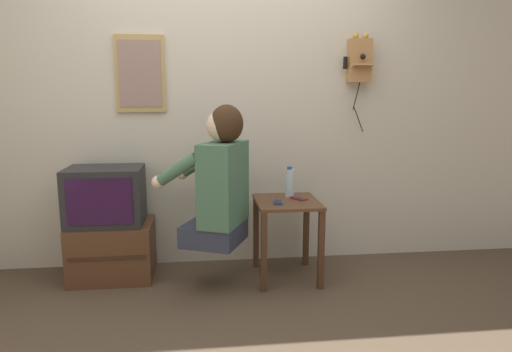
{
  "coord_description": "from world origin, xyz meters",
  "views": [
    {
      "loc": [
        -0.17,
        -2.28,
        1.32
      ],
      "look_at": [
        0.19,
        0.77,
        0.76
      ],
      "focal_mm": 32.0,
      "sensor_mm": 36.0,
      "label": 1
    }
  ],
  "objects_px": {
    "person": "(220,180)",
    "wall_phone_antique": "(359,60)",
    "framed_picture": "(140,74)",
    "cell_phone_held": "(278,202)",
    "cell_phone_spare": "(299,198)",
    "water_bottle": "(289,183)",
    "television": "(105,196)"
  },
  "relations": [
    {
      "from": "person",
      "to": "wall_phone_antique",
      "type": "distance_m",
      "value": 1.43
    },
    {
      "from": "framed_picture",
      "to": "cell_phone_held",
      "type": "distance_m",
      "value": 1.37
    },
    {
      "from": "cell_phone_spare",
      "to": "wall_phone_antique",
      "type": "bearing_deg",
      "value": -6.41
    },
    {
      "from": "wall_phone_antique",
      "to": "framed_picture",
      "type": "height_order",
      "value": "wall_phone_antique"
    },
    {
      "from": "framed_picture",
      "to": "water_bottle",
      "type": "distance_m",
      "value": 1.35
    },
    {
      "from": "television",
      "to": "cell_phone_held",
      "type": "relative_size",
      "value": 4.02
    },
    {
      "from": "cell_phone_held",
      "to": "cell_phone_spare",
      "type": "bearing_deg",
      "value": 34.13
    },
    {
      "from": "television",
      "to": "cell_phone_spare",
      "type": "distance_m",
      "value": 1.37
    },
    {
      "from": "wall_phone_antique",
      "to": "framed_picture",
      "type": "distance_m",
      "value": 1.64
    },
    {
      "from": "television",
      "to": "framed_picture",
      "type": "xyz_separation_m",
      "value": [
        0.25,
        0.23,
        0.85
      ]
    },
    {
      "from": "cell_phone_held",
      "to": "cell_phone_spare",
      "type": "xyz_separation_m",
      "value": [
        0.17,
        0.09,
        0.0
      ]
    },
    {
      "from": "wall_phone_antique",
      "to": "cell_phone_spare",
      "type": "xyz_separation_m",
      "value": [
        -0.52,
        -0.31,
        -0.99
      ]
    },
    {
      "from": "television",
      "to": "cell_phone_spare",
      "type": "height_order",
      "value": "television"
    },
    {
      "from": "television",
      "to": "water_bottle",
      "type": "distance_m",
      "value": 1.32
    },
    {
      "from": "wall_phone_antique",
      "to": "person",
      "type": "bearing_deg",
      "value": -156.46
    },
    {
      "from": "television",
      "to": "person",
      "type": "bearing_deg",
      "value": -19.81
    },
    {
      "from": "wall_phone_antique",
      "to": "framed_picture",
      "type": "relative_size",
      "value": 1.33
    },
    {
      "from": "person",
      "to": "water_bottle",
      "type": "relative_size",
      "value": 4.14
    },
    {
      "from": "person",
      "to": "television",
      "type": "bearing_deg",
      "value": 94.02
    },
    {
      "from": "cell_phone_held",
      "to": "water_bottle",
      "type": "xyz_separation_m",
      "value": [
        0.11,
        0.18,
        0.1
      ]
    },
    {
      "from": "cell_phone_spare",
      "to": "television",
      "type": "bearing_deg",
      "value": 137.76
    },
    {
      "from": "person",
      "to": "framed_picture",
      "type": "height_order",
      "value": "framed_picture"
    },
    {
      "from": "cell_phone_spare",
      "to": "water_bottle",
      "type": "bearing_deg",
      "value": 82.59
    },
    {
      "from": "person",
      "to": "cell_phone_spare",
      "type": "distance_m",
      "value": 0.62
    },
    {
      "from": "framed_picture",
      "to": "cell_phone_spare",
      "type": "relative_size",
      "value": 4.1
    },
    {
      "from": "cell_phone_spare",
      "to": "cell_phone_held",
      "type": "bearing_deg",
      "value": 170.93
    },
    {
      "from": "water_bottle",
      "to": "framed_picture",
      "type": "bearing_deg",
      "value": 166.14
    },
    {
      "from": "cell_phone_held",
      "to": "water_bottle",
      "type": "relative_size",
      "value": 0.58
    },
    {
      "from": "wall_phone_antique",
      "to": "water_bottle",
      "type": "xyz_separation_m",
      "value": [
        -0.57,
        -0.22,
        -0.89
      ]
    },
    {
      "from": "person",
      "to": "wall_phone_antique",
      "type": "bearing_deg",
      "value": -42.63
    },
    {
      "from": "television",
      "to": "wall_phone_antique",
      "type": "height_order",
      "value": "wall_phone_antique"
    },
    {
      "from": "framed_picture",
      "to": "water_bottle",
      "type": "relative_size",
      "value": 2.47
    }
  ]
}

